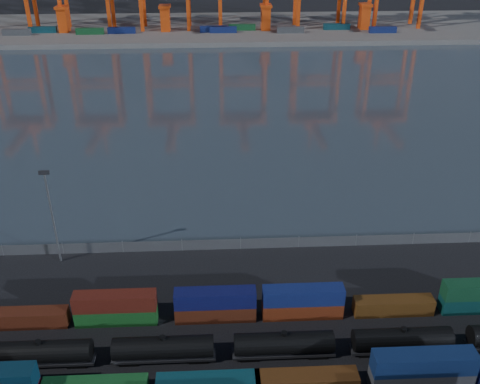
{
  "coord_description": "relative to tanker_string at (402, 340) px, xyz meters",
  "views": [
    {
      "loc": [
        -3.87,
        -48.08,
        52.1
      ],
      "look_at": [
        0.0,
        30.0,
        10.0
      ],
      "focal_mm": 40.0,
      "sensor_mm": 36.0,
      "label": 1
    }
  ],
  "objects": [
    {
      "name": "waterfront_fence",
      "position": [
        -19.83,
        25.02,
        -1.05
      ],
      "size": [
        160.12,
        0.12,
        2.2
      ],
      "color": "#595B5E",
      "rests_on": "ground"
    },
    {
      "name": "straddle_carriers",
      "position": [
        -22.33,
        197.02,
        5.76
      ],
      "size": [
        140.0,
        7.0,
        11.1
      ],
      "color": "#EC4710",
      "rests_on": "far_quay"
    },
    {
      "name": "ground",
      "position": [
        -19.83,
        -2.98,
        -2.06
      ],
      "size": [
        700.0,
        700.0,
        0.0
      ],
      "primitive_type": "plane",
      "color": "black",
      "rests_on": "ground"
    },
    {
      "name": "harbor_water",
      "position": [
        -19.83,
        102.02,
        -2.05
      ],
      "size": [
        700.0,
        700.0,
        0.0
      ],
      "primitive_type": "plane",
      "color": "#303C45",
      "rests_on": "ground"
    },
    {
      "name": "container_row_mid",
      "position": [
        -25.9,
        -5.74,
        -0.3
      ],
      "size": [
        142.31,
        2.53,
        5.38
      ],
      "color": "#3C3F41",
      "rests_on": "ground"
    },
    {
      "name": "container_row_north",
      "position": [
        -17.38,
        7.66,
        -0.11
      ],
      "size": [
        128.59,
        2.33,
        4.96
      ],
      "color": "navy",
      "rests_on": "ground"
    },
    {
      "name": "quay_containers",
      "position": [
        -30.82,
        192.48,
        1.24
      ],
      "size": [
        172.58,
        10.99,
        2.6
      ],
      "color": "navy",
      "rests_on": "far_quay"
    },
    {
      "name": "yard_light_mast",
      "position": [
        -49.83,
        23.02,
        7.24
      ],
      "size": [
        1.6,
        0.4,
        16.6
      ],
      "color": "slate",
      "rests_on": "ground"
    },
    {
      "name": "far_quay",
      "position": [
        -19.83,
        207.02,
        -1.06
      ],
      "size": [
        700.0,
        70.0,
        2.0
      ],
      "primitive_type": "cube",
      "color": "#514F4C",
      "rests_on": "ground"
    },
    {
      "name": "tanker_string",
      "position": [
        0.0,
        0.0,
        0.0
      ],
      "size": [
        137.34,
        2.87,
        4.1
      ],
      "color": "black",
      "rests_on": "ground"
    }
  ]
}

